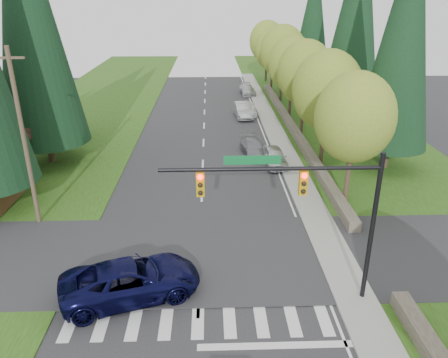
{
  "coord_description": "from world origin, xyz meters",
  "views": [
    {
      "loc": [
        0.6,
        -10.94,
        12.39
      ],
      "look_at": [
        1.35,
        11.53,
        2.8
      ],
      "focal_mm": 35.0,
      "sensor_mm": 36.0,
      "label": 1
    }
  ],
  "objects_px": {
    "suv_navy": "(131,280)",
    "parked_car_d": "(249,109)",
    "parked_car_a": "(275,157)",
    "parked_car_c": "(243,110)",
    "parked_car_b": "(254,148)",
    "parked_car_e": "(247,90)"
  },
  "relations": [
    {
      "from": "suv_navy",
      "to": "parked_car_d",
      "type": "bearing_deg",
      "value": -31.89
    },
    {
      "from": "suv_navy",
      "to": "parked_car_c",
      "type": "height_order",
      "value": "suv_navy"
    },
    {
      "from": "parked_car_b",
      "to": "parked_car_d",
      "type": "xyz_separation_m",
      "value": [
        0.72,
        12.9,
        0.05
      ]
    },
    {
      "from": "parked_car_c",
      "to": "parked_car_a",
      "type": "bearing_deg",
      "value": -88.96
    },
    {
      "from": "parked_car_c",
      "to": "parked_car_d",
      "type": "relative_size",
      "value": 1.2
    },
    {
      "from": "suv_navy",
      "to": "parked_car_b",
      "type": "xyz_separation_m",
      "value": [
        7.15,
        18.1,
        -0.21
      ]
    },
    {
      "from": "parked_car_a",
      "to": "parked_car_d",
      "type": "height_order",
      "value": "parked_car_a"
    },
    {
      "from": "suv_navy",
      "to": "parked_car_c",
      "type": "xyz_separation_m",
      "value": [
        7.15,
        30.16,
        -0.05
      ]
    },
    {
      "from": "parked_car_d",
      "to": "parked_car_e",
      "type": "bearing_deg",
      "value": 87.19
    },
    {
      "from": "parked_car_a",
      "to": "parked_car_d",
      "type": "xyz_separation_m",
      "value": [
        -0.68,
        15.23,
        -0.0
      ]
    },
    {
      "from": "parked_car_b",
      "to": "parked_car_c",
      "type": "height_order",
      "value": "parked_car_c"
    },
    {
      "from": "parked_car_b",
      "to": "suv_navy",
      "type": "bearing_deg",
      "value": -119.14
    },
    {
      "from": "parked_car_b",
      "to": "parked_car_e",
      "type": "xyz_separation_m",
      "value": [
        1.4,
        23.42,
        0.01
      ]
    },
    {
      "from": "parked_car_a",
      "to": "suv_navy",
      "type": "bearing_deg",
      "value": -121.56
    },
    {
      "from": "parked_car_a",
      "to": "parked_car_c",
      "type": "height_order",
      "value": "parked_car_c"
    },
    {
      "from": "suv_navy",
      "to": "parked_car_b",
      "type": "bearing_deg",
      "value": -39.21
    },
    {
      "from": "parked_car_b",
      "to": "parked_car_c",
      "type": "distance_m",
      "value": 12.06
    },
    {
      "from": "parked_car_b",
      "to": "parked_car_a",
      "type": "bearing_deg",
      "value": -66.59
    },
    {
      "from": "parked_car_a",
      "to": "parked_car_b",
      "type": "distance_m",
      "value": 2.72
    },
    {
      "from": "parked_car_c",
      "to": "parked_car_b",
      "type": "bearing_deg",
      "value": -94.52
    },
    {
      "from": "suv_navy",
      "to": "parked_car_c",
      "type": "distance_m",
      "value": 30.99
    },
    {
      "from": "parked_car_c",
      "to": "parked_car_e",
      "type": "height_order",
      "value": "parked_car_c"
    }
  ]
}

